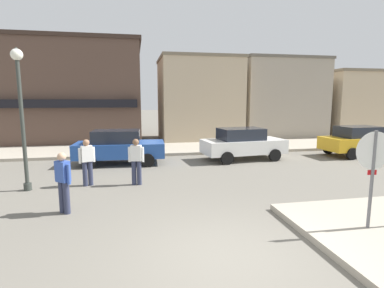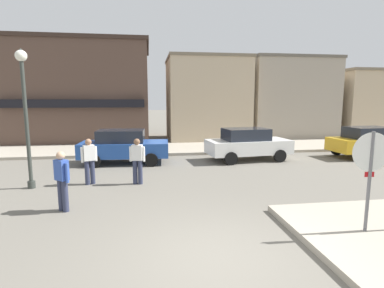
{
  "view_description": "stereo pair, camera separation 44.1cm",
  "coord_description": "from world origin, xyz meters",
  "px_view_note": "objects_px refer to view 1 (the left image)",
  "views": [
    {
      "loc": [
        -1.65,
        -5.02,
        2.95
      ],
      "look_at": [
        0.17,
        4.5,
        1.5
      ],
      "focal_mm": 28.0,
      "sensor_mm": 36.0,
      "label": 1
    },
    {
      "loc": [
        -1.22,
        -5.1,
        2.95
      ],
      "look_at": [
        0.17,
        4.5,
        1.5
      ],
      "focal_mm": 28.0,
      "sensor_mm": 36.0,
      "label": 2
    }
  ],
  "objects_px": {
    "lamp_post": "(20,99)",
    "parked_car_nearest": "(119,146)",
    "pedestrian_crossing_near": "(87,161)",
    "pedestrian_crossing_far": "(136,160)",
    "parked_car_second": "(243,143)",
    "stop_sign": "(373,167)",
    "parked_car_third": "(360,140)",
    "pedestrian_kerb_side": "(63,181)"
  },
  "relations": [
    {
      "from": "stop_sign",
      "to": "lamp_post",
      "type": "relative_size",
      "value": 0.51
    },
    {
      "from": "parked_car_third",
      "to": "pedestrian_crossing_near",
      "type": "height_order",
      "value": "pedestrian_crossing_near"
    },
    {
      "from": "stop_sign",
      "to": "parked_car_third",
      "type": "distance_m",
      "value": 10.55
    },
    {
      "from": "stop_sign",
      "to": "parked_car_nearest",
      "type": "relative_size",
      "value": 0.56
    },
    {
      "from": "parked_car_second",
      "to": "parked_car_third",
      "type": "bearing_deg",
      "value": -1.46
    },
    {
      "from": "lamp_post",
      "to": "parked_car_nearest",
      "type": "bearing_deg",
      "value": 52.53
    },
    {
      "from": "lamp_post",
      "to": "parked_car_nearest",
      "type": "distance_m",
      "value": 5.04
    },
    {
      "from": "parked_car_third",
      "to": "pedestrian_kerb_side",
      "type": "relative_size",
      "value": 2.54
    },
    {
      "from": "stop_sign",
      "to": "parked_car_nearest",
      "type": "distance_m",
      "value": 10.27
    },
    {
      "from": "stop_sign",
      "to": "lamp_post",
      "type": "bearing_deg",
      "value": 150.16
    },
    {
      "from": "lamp_post",
      "to": "pedestrian_crossing_near",
      "type": "bearing_deg",
      "value": 5.99
    },
    {
      "from": "pedestrian_kerb_side",
      "to": "lamp_post",
      "type": "bearing_deg",
      "value": 125.24
    },
    {
      "from": "parked_car_nearest",
      "to": "parked_car_second",
      "type": "xyz_separation_m",
      "value": [
        5.91,
        -0.13,
        0.0
      ]
    },
    {
      "from": "stop_sign",
      "to": "parked_car_third",
      "type": "xyz_separation_m",
      "value": [
        6.6,
        8.2,
        -0.71
      ]
    },
    {
      "from": "parked_car_nearest",
      "to": "pedestrian_crossing_near",
      "type": "relative_size",
      "value": 2.53
    },
    {
      "from": "pedestrian_crossing_far",
      "to": "parked_car_second",
      "type": "bearing_deg",
      "value": 33.99
    },
    {
      "from": "stop_sign",
      "to": "pedestrian_kerb_side",
      "type": "height_order",
      "value": "stop_sign"
    },
    {
      "from": "parked_car_nearest",
      "to": "pedestrian_kerb_side",
      "type": "distance_m",
      "value": 6.05
    },
    {
      "from": "lamp_post",
      "to": "parked_car_nearest",
      "type": "xyz_separation_m",
      "value": [
        2.77,
        3.62,
        -2.15
      ]
    },
    {
      "from": "parked_car_second",
      "to": "lamp_post",
      "type": "bearing_deg",
      "value": -158.14
    },
    {
      "from": "parked_car_second",
      "to": "parked_car_third",
      "type": "distance_m",
      "value": 6.42
    },
    {
      "from": "pedestrian_crossing_near",
      "to": "pedestrian_crossing_far",
      "type": "bearing_deg",
      "value": -6.76
    },
    {
      "from": "pedestrian_crossing_near",
      "to": "pedestrian_kerb_side",
      "type": "xyz_separation_m",
      "value": [
        -0.22,
        -2.53,
        0.0
      ]
    },
    {
      "from": "stop_sign",
      "to": "parked_car_third",
      "type": "relative_size",
      "value": 0.56
    },
    {
      "from": "parked_car_third",
      "to": "pedestrian_crossing_near",
      "type": "xyz_separation_m",
      "value": [
        -13.24,
        -3.13,
        0.06
      ]
    },
    {
      "from": "lamp_post",
      "to": "parked_car_second",
      "type": "height_order",
      "value": "lamp_post"
    },
    {
      "from": "stop_sign",
      "to": "pedestrian_crossing_far",
      "type": "bearing_deg",
      "value": 135.63
    },
    {
      "from": "pedestrian_crossing_near",
      "to": "pedestrian_crossing_far",
      "type": "height_order",
      "value": "same"
    },
    {
      "from": "stop_sign",
      "to": "parked_car_nearest",
      "type": "xyz_separation_m",
      "value": [
        -5.73,
        8.49,
        -0.71
      ]
    },
    {
      "from": "lamp_post",
      "to": "pedestrian_crossing_near",
      "type": "xyz_separation_m",
      "value": [
        1.86,
        0.2,
        -2.09
      ]
    },
    {
      "from": "pedestrian_crossing_near",
      "to": "parked_car_nearest",
      "type": "bearing_deg",
      "value": 75.15
    },
    {
      "from": "lamp_post",
      "to": "pedestrian_kerb_side",
      "type": "distance_m",
      "value": 3.54
    },
    {
      "from": "pedestrian_kerb_side",
      "to": "pedestrian_crossing_near",
      "type": "bearing_deg",
      "value": 85.05
    },
    {
      "from": "parked_car_nearest",
      "to": "parked_car_third",
      "type": "relative_size",
      "value": 1.0
    },
    {
      "from": "lamp_post",
      "to": "pedestrian_kerb_side",
      "type": "xyz_separation_m",
      "value": [
        1.65,
        -2.33,
        -2.09
      ]
    },
    {
      "from": "parked_car_third",
      "to": "pedestrian_crossing_near",
      "type": "bearing_deg",
      "value": -166.72
    },
    {
      "from": "parked_car_third",
      "to": "pedestrian_kerb_side",
      "type": "distance_m",
      "value": 14.6
    },
    {
      "from": "parked_car_third",
      "to": "pedestrian_crossing_far",
      "type": "xyz_separation_m",
      "value": [
        -11.59,
        -3.32,
        0.06
      ]
    },
    {
      "from": "lamp_post",
      "to": "parked_car_nearest",
      "type": "relative_size",
      "value": 1.11
    },
    {
      "from": "stop_sign",
      "to": "lamp_post",
      "type": "xyz_separation_m",
      "value": [
        -8.5,
        4.88,
        1.44
      ]
    },
    {
      "from": "parked_car_nearest",
      "to": "stop_sign",
      "type": "bearing_deg",
      "value": -55.99
    },
    {
      "from": "pedestrian_kerb_side",
      "to": "pedestrian_crossing_far",
      "type": "bearing_deg",
      "value": 51.25
    }
  ]
}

